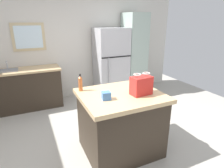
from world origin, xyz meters
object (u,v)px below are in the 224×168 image
Objects in this scene: bottle at (80,83)px; kitchen_island at (121,123)px; shopping_bag at (141,85)px; refrigerator at (111,63)px; tall_cabinet at (134,54)px; small_box at (106,96)px.

kitchen_island is at bearing -36.38° from bottle.
bottle is (-0.71, 0.48, -0.02)m from shopping_bag.
refrigerator reaches higher than shopping_bag.
bottle is (-0.47, 0.35, 0.56)m from kitchen_island.
refrigerator is 0.83× the size of tall_cabinet.
refrigerator reaches higher than small_box.
kitchen_island is at bearing 20.03° from small_box.
bottle is at bearing 143.62° from kitchen_island.
tall_cabinet reaches higher than small_box.
refrigerator is at bearing 54.17° from bottle.
kitchen_island is at bearing 151.54° from shopping_bag.
shopping_bag reaches higher than bottle.
shopping_bag is 1.21× the size of bottle.
bottle is (-1.28, -1.77, 0.17)m from refrigerator.
shopping_bag is 0.51m from small_box.
tall_cabinet is at bearing 61.42° from shopping_bag.
tall_cabinet is 6.91× the size of shopping_bag.
bottle is at bearing -137.58° from tall_cabinet.
bottle is at bearing 115.34° from small_box.
small_box is at bearing -64.66° from bottle.
small_box is 0.50m from bottle.
tall_cabinet is 8.34× the size of bottle.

